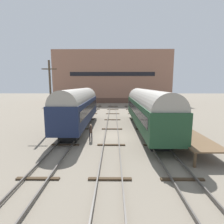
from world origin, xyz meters
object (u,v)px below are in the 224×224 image
Objects in this scene: train_car_navy at (79,106)px; bench at (165,116)px; person_worker at (91,131)px; utility_pole at (51,95)px; train_car_green at (147,107)px.

bench is at bearing -0.93° from train_car_navy.
person_worker is at bearing -150.08° from bench.
train_car_navy reaches higher than person_worker.
train_car_navy is at bearing 179.07° from bench.
train_car_navy is at bearing 112.48° from person_worker.
train_car_navy is 1.80× the size of utility_pole.
bench is at bearing 3.63° from utility_pole.
utility_pole is (-14.37, -0.91, 2.79)m from bench.
train_car_green is (8.62, -1.02, -0.05)m from train_car_navy.
person_worker is (-8.97, -5.16, -0.60)m from bench.
utility_pole is at bearing 141.84° from person_worker.
utility_pole is (-5.41, 4.25, 3.39)m from person_worker.
train_car_navy reaches higher than train_car_green.
utility_pole is (-3.20, -1.09, 1.51)m from train_car_navy.
train_car_green is 2.18× the size of utility_pole.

